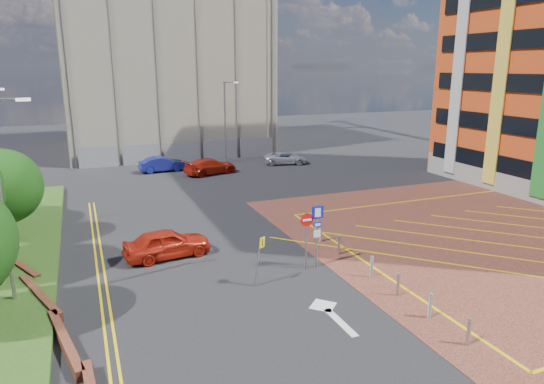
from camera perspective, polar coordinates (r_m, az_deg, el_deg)
ground at (r=22.62m, az=5.21°, el=-9.89°), size 140.00×140.00×0.00m
forecourt at (r=31.19m, az=28.91°, el=-4.74°), size 26.00×26.00×0.02m
retaining_wall at (r=22.38m, az=-26.14°, el=-11.13°), size 6.06×20.33×0.40m
tree_c at (r=29.24m, az=-29.10°, el=0.55°), size 4.00×4.00×4.90m
lamp_left_near at (r=21.04m, az=-29.16°, el=-0.16°), size 1.53×0.16×8.00m
lamp_back at (r=48.50m, az=-5.45°, el=8.57°), size 1.53×0.16×8.00m
sign_cluster at (r=22.85m, az=4.87°, el=-4.36°), size 1.17×0.12×3.20m
warning_sign at (r=21.13m, az=-1.52°, el=-7.43°), size 0.62×0.39×2.25m
bollard_row at (r=22.23m, az=12.59°, el=-9.33°), size 0.14×11.14×0.90m
construction_building at (r=59.10m, az=-13.00°, el=15.78°), size 21.20×19.20×22.00m
construction_fence at (r=50.13m, az=-9.40°, el=4.76°), size 21.60×0.06×2.00m
car_red_left at (r=25.02m, az=-12.24°, el=-5.92°), size 4.49×2.27×1.47m
car_blue_back at (r=45.54m, az=-12.78°, el=3.22°), size 4.27×1.69×1.38m
car_red_back at (r=43.72m, az=-7.25°, el=3.02°), size 5.18×3.18×1.40m
car_silver_back at (r=47.95m, az=1.62°, el=4.01°), size 4.64×2.99×1.19m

